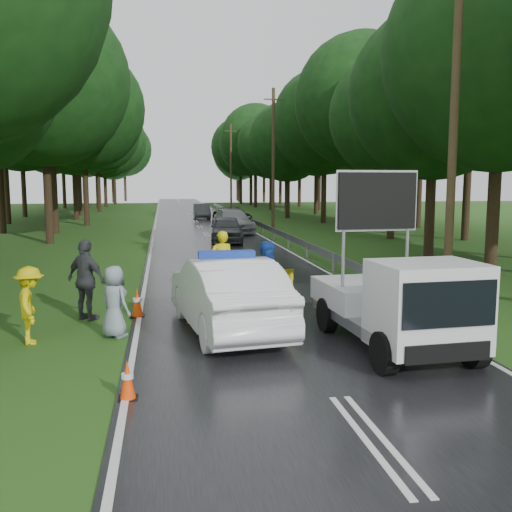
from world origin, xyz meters
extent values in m
plane|color=#274F16|center=(0.00, 0.00, 0.00)|extent=(160.00, 160.00, 0.00)
cube|color=black|center=(0.00, 30.00, 0.01)|extent=(7.00, 140.00, 0.02)
cylinder|color=gray|center=(3.70, 0.00, 0.35)|extent=(0.12, 0.12, 0.70)
cube|color=gray|center=(3.70, 30.00, 0.55)|extent=(0.05, 60.00, 0.30)
cylinder|color=#41351E|center=(5.20, 2.00, 5.00)|extent=(0.24, 0.24, 10.00)
cylinder|color=#41351E|center=(5.20, 28.00, 5.00)|extent=(0.24, 0.24, 10.00)
cube|color=#41351E|center=(5.20, 28.00, 9.20)|extent=(1.40, 0.08, 0.08)
cylinder|color=#41351E|center=(5.20, 54.00, 5.00)|extent=(0.24, 0.24, 10.00)
cube|color=#41351E|center=(5.20, 54.00, 9.20)|extent=(1.40, 0.08, 0.08)
imported|color=white|center=(-1.31, -0.15, 0.85)|extent=(2.49, 5.35, 1.70)
cube|color=#1938A5|center=(-1.31, -0.15, 1.78)|extent=(1.31, 0.53, 0.17)
cube|color=gray|center=(1.90, -1.62, 0.52)|extent=(2.11, 4.04, 0.23)
cube|color=white|center=(1.84, -0.68, 0.89)|extent=(2.10, 2.36, 0.52)
cube|color=white|center=(2.00, -3.30, 1.17)|extent=(1.96, 1.61, 1.59)
cube|color=black|center=(2.05, -4.07, 1.36)|extent=(1.73, 0.14, 0.80)
cube|color=black|center=(1.87, -1.06, 3.00)|extent=(1.79, 0.22, 1.22)
cylinder|color=black|center=(1.12, -3.54, 0.39)|extent=(0.31, 0.80, 0.79)
cylinder|color=black|center=(2.90, -3.44, 0.39)|extent=(0.31, 0.80, 0.79)
cylinder|color=black|center=(0.94, -0.55, 0.39)|extent=(0.31, 0.80, 0.79)
cylinder|color=black|center=(2.72, -0.44, 0.39)|extent=(0.31, 0.80, 0.79)
cube|color=yellow|center=(-2.13, 0.67, 0.55)|extent=(0.08, 0.08, 1.09)
cube|color=yellow|center=(-1.60, 0.80, 0.55)|extent=(0.08, 0.08, 1.09)
cube|color=yellow|center=(0.00, 1.20, 0.55)|extent=(0.08, 0.08, 1.09)
cube|color=yellow|center=(0.53, 1.33, 0.55)|extent=(0.08, 0.08, 1.09)
cube|color=#F2CC00|center=(-0.80, 1.00, 1.04)|extent=(2.77, 0.74, 0.27)
imported|color=yellow|center=(-0.97, 4.27, 0.97)|extent=(0.73, 0.51, 1.94)
imported|color=#1945A7|center=(-0.18, 0.66, 0.99)|extent=(1.18, 1.07, 1.98)
imported|color=#D3BE0B|center=(-5.51, -0.47, 0.83)|extent=(0.82, 1.17, 1.66)
imported|color=#383A3F|center=(-4.61, 1.50, 1.01)|extent=(1.23, 1.12, 2.01)
imported|color=gray|center=(-3.80, -0.22, 0.80)|extent=(0.91, 0.91, 1.59)
imported|color=#3E4145|center=(0.80, 18.87, 0.74)|extent=(2.18, 4.50, 1.48)
imported|color=#999CA0|center=(1.85, 24.87, 0.78)|extent=(2.65, 5.56, 1.56)
imported|color=black|center=(2.54, 30.93, 0.74)|extent=(2.71, 5.41, 1.47)
imported|color=#44474C|center=(0.80, 39.87, 0.68)|extent=(1.49, 4.17, 1.37)
cube|color=black|center=(-3.31, -4.00, 0.01)|extent=(0.31, 0.31, 0.03)
cone|color=#FF4008|center=(-3.31, -4.00, 0.33)|extent=(0.25, 0.25, 0.63)
cube|color=black|center=(-1.00, 0.00, 0.02)|extent=(0.36, 0.36, 0.03)
cone|color=#FF4008|center=(-1.00, 0.00, 0.39)|extent=(0.30, 0.30, 0.75)
cube|color=black|center=(-0.18, 2.50, 0.02)|extent=(0.35, 0.35, 0.03)
cone|color=#FF4008|center=(-0.18, 2.50, 0.38)|extent=(0.29, 0.29, 0.72)
cube|color=black|center=(-3.40, 1.61, 0.02)|extent=(0.35, 0.35, 0.03)
cone|color=#FF4008|center=(-3.40, 1.61, 0.39)|extent=(0.29, 0.29, 0.73)
cube|color=black|center=(3.25, 1.50, 0.02)|extent=(0.35, 0.35, 0.03)
cone|color=#FF4008|center=(3.25, 1.50, 0.38)|extent=(0.29, 0.29, 0.72)
camera|label=1|loc=(-2.70, -12.83, 3.42)|focal=40.00mm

